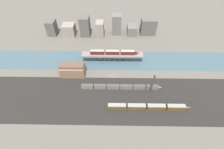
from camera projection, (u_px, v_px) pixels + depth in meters
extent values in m
plane|color=#666056|center=(112.00, 75.00, 126.49)|extent=(400.00, 400.00, 0.00)
cube|color=#282623|center=(112.00, 98.00, 109.44)|extent=(280.00, 42.00, 0.01)
cube|color=#47606B|center=(112.00, 60.00, 140.66)|extent=(320.00, 27.82, 0.01)
cube|color=gray|center=(112.00, 55.00, 136.10)|extent=(55.71, 7.58, 1.62)
cylinder|color=slate|center=(100.00, 58.00, 138.79)|extent=(2.27, 2.27, 5.68)
cylinder|color=slate|center=(105.00, 58.00, 138.74)|extent=(2.27, 2.27, 5.68)
cylinder|color=slate|center=(110.00, 58.00, 138.69)|extent=(2.27, 2.27, 5.68)
cylinder|color=slate|center=(115.00, 58.00, 138.64)|extent=(2.27, 2.27, 5.68)
cylinder|color=slate|center=(120.00, 58.00, 138.59)|extent=(2.27, 2.27, 5.68)
cylinder|color=slate|center=(125.00, 58.00, 138.54)|extent=(2.27, 2.27, 5.68)
cube|color=#5B1E19|center=(97.00, 52.00, 134.49)|extent=(12.53, 3.05, 3.37)
cube|color=#B7B2A3|center=(97.00, 51.00, 133.16)|extent=(12.03, 2.80, 0.40)
cube|color=#5B1E19|center=(112.00, 53.00, 134.34)|extent=(12.53, 3.05, 3.37)
cube|color=#B7B2A3|center=(112.00, 51.00, 133.01)|extent=(12.03, 2.80, 0.40)
cube|color=#5B1E19|center=(128.00, 53.00, 134.19)|extent=(12.53, 3.05, 3.37)
cube|color=#B7B2A3|center=(128.00, 51.00, 132.87)|extent=(12.03, 2.80, 0.40)
cone|color=#5B1E19|center=(137.00, 53.00, 134.22)|extent=(4.39, 2.74, 2.74)
cube|color=brown|center=(117.00, 107.00, 102.44)|extent=(12.55, 3.12, 3.51)
cube|color=#9E998E|center=(117.00, 105.00, 101.06)|extent=(12.05, 2.87, 0.40)
cube|color=brown|center=(136.00, 107.00, 102.29)|extent=(12.55, 3.12, 3.51)
cube|color=#9E998E|center=(137.00, 105.00, 100.92)|extent=(12.05, 2.87, 0.40)
cube|color=brown|center=(156.00, 107.00, 102.15)|extent=(12.55, 3.12, 3.51)
cube|color=#9E998E|center=(157.00, 105.00, 100.77)|extent=(12.05, 2.87, 0.40)
cube|color=brown|center=(176.00, 107.00, 102.00)|extent=(12.55, 3.12, 3.51)
cube|color=#9E998E|center=(177.00, 106.00, 100.63)|extent=(12.05, 2.87, 0.40)
cone|color=brown|center=(188.00, 108.00, 102.04)|extent=(4.39, 2.81, 2.81)
cube|color=gray|center=(87.00, 87.00, 115.44)|extent=(9.21, 2.63, 3.19)
cube|color=#4C4C4C|center=(87.00, 85.00, 114.18)|extent=(8.84, 2.42, 0.40)
cube|color=gray|center=(100.00, 87.00, 115.34)|extent=(9.21, 2.63, 3.19)
cube|color=#4C4C4C|center=(100.00, 85.00, 114.07)|extent=(8.84, 2.42, 0.40)
cube|color=gray|center=(113.00, 87.00, 115.23)|extent=(9.21, 2.63, 3.19)
cube|color=#4C4C4C|center=(113.00, 85.00, 113.96)|extent=(8.84, 2.42, 0.40)
cube|color=gray|center=(126.00, 87.00, 115.12)|extent=(9.21, 2.63, 3.19)
cube|color=#4C4C4C|center=(126.00, 86.00, 113.86)|extent=(8.84, 2.42, 0.40)
cube|color=gray|center=(139.00, 87.00, 115.01)|extent=(9.21, 2.63, 3.19)
cube|color=#4C4C4C|center=(140.00, 86.00, 113.75)|extent=(8.84, 2.42, 0.40)
cube|color=gray|center=(152.00, 87.00, 114.90)|extent=(9.21, 2.63, 3.19)
cube|color=#4C4C4C|center=(153.00, 86.00, 113.64)|extent=(8.84, 2.42, 0.40)
cone|color=gray|center=(160.00, 88.00, 114.95)|extent=(3.22, 2.37, 2.37)
cube|color=#937056|center=(73.00, 70.00, 124.28)|extent=(19.93, 10.35, 8.88)
cube|color=brown|center=(72.00, 66.00, 120.47)|extent=(19.53, 7.24, 1.95)
cylinder|color=#4C4C51|center=(152.00, 85.00, 108.71)|extent=(1.05, 1.05, 15.58)
cube|color=black|center=(155.00, 76.00, 102.80)|extent=(1.00, 0.70, 1.20)
cube|color=#605B56|center=(52.00, 28.00, 169.00)|extent=(9.70, 12.11, 16.16)
cube|color=gray|center=(69.00, 30.00, 168.13)|extent=(13.17, 13.30, 13.31)
cube|color=#605B56|center=(85.00, 26.00, 166.00)|extent=(10.50, 12.29, 21.33)
cube|color=gray|center=(100.00, 29.00, 166.01)|extent=(8.35, 12.53, 16.80)
cube|color=slate|center=(117.00, 24.00, 169.17)|extent=(10.09, 11.83, 21.72)
cube|color=slate|center=(132.00, 30.00, 171.51)|extent=(10.60, 14.12, 10.20)
cube|color=#605B56|center=(148.00, 27.00, 168.82)|extent=(17.01, 9.72, 17.55)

